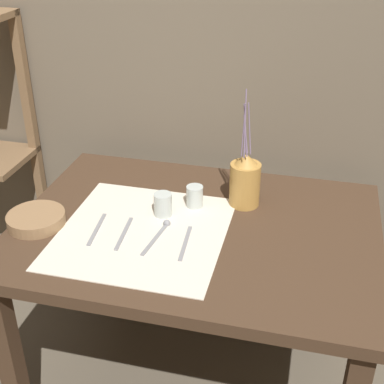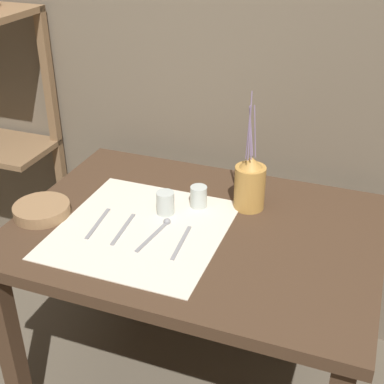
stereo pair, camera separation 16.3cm
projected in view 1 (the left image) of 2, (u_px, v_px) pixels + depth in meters
name	position (u px, v px, depth m)	size (l,w,h in m)	color
ground_plane	(195.00, 384.00, 2.04)	(12.00, 12.00, 0.00)	brown
stone_wall_back	(231.00, 34.00, 1.89)	(7.00, 0.06, 2.40)	#6B5E4C
wooden_table	(196.00, 250.00, 1.73)	(1.14, 0.83, 0.72)	#422D1E
linen_cloth	(143.00, 232.00, 1.65)	(0.51, 0.53, 0.00)	beige
pitcher_with_flowers	(245.00, 181.00, 1.76)	(0.10, 0.10, 0.40)	#B7843D
wooden_bowl	(36.00, 219.00, 1.68)	(0.18, 0.18, 0.04)	#8E6B47
glass_tumbler_near	(163.00, 204.00, 1.72)	(0.06, 0.06, 0.08)	#B7C1BC
glass_tumbler_far	(195.00, 196.00, 1.77)	(0.06, 0.06, 0.07)	#B7C1BC
fork_outer	(97.00, 229.00, 1.66)	(0.03, 0.18, 0.00)	gray
knife_center	(124.00, 233.00, 1.64)	(0.03, 0.18, 0.00)	gray
spoon_outer	(162.00, 229.00, 1.65)	(0.04, 0.19, 0.02)	gray
fork_inner	(185.00, 243.00, 1.59)	(0.03, 0.18, 0.00)	gray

